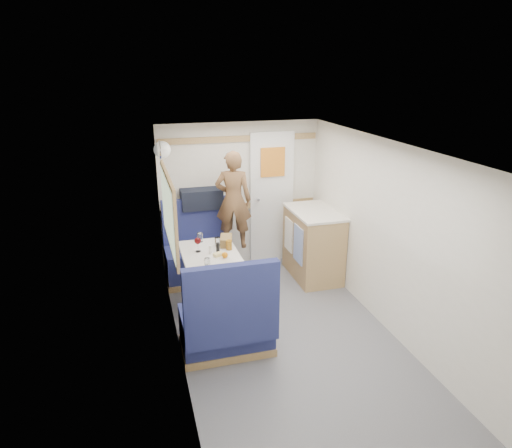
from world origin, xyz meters
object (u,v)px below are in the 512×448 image
object	(u,v)px
salt_grinder	(211,250)
bench_near	(228,326)
person	(233,200)
wine_glass	(198,241)
orange_fruit	(225,255)
dome_light	(162,150)
galley_counter	(313,243)
dinette_table	(211,266)
bench_far	(200,258)
tumbler_left	(207,263)
cheese_block	(218,254)
tumbler_right	(218,242)
duffel_bag	(202,199)
tray	(221,263)
tumbler_mid	(200,237)
pepper_grinder	(218,247)
bread_loaf	(226,241)
beer_glass	(229,245)

from	to	relation	value
salt_grinder	bench_near	bearing A→B (deg)	-90.17
person	salt_grinder	xyz separation A→B (m)	(-0.45, -0.79, -0.31)
wine_glass	orange_fruit	bearing A→B (deg)	-49.90
dome_light	galley_counter	xyz separation A→B (m)	(1.86, -0.30, -1.28)
dinette_table	bench_far	xyz separation A→B (m)	(-0.00, 0.86, -0.27)
orange_fruit	tumbler_left	size ratio (longest dim) A/B	0.64
orange_fruit	cheese_block	distance (m)	0.09
person	wine_glass	world-z (taller)	person
galley_counter	bench_near	bearing A→B (deg)	-136.06
tumbler_right	salt_grinder	size ratio (longest dim) A/B	1.11
duffel_bag	tray	xyz separation A→B (m)	(-0.04, -1.44, -0.30)
cheese_block	wine_glass	size ratio (longest dim) A/B	0.62
tumbler_left	salt_grinder	distance (m)	0.36
duffel_bag	salt_grinder	world-z (taller)	duffel_bag
dinette_table	galley_counter	xyz separation A→B (m)	(1.47, 0.55, -0.10)
person	tumbler_mid	bearing A→B (deg)	56.31
dome_light	pepper_grinder	world-z (taller)	dome_light
salt_grinder	tumbler_right	bearing A→B (deg)	59.33
salt_grinder	tumbler_mid	bearing A→B (deg)	98.13
bread_loaf	beer_glass	bearing A→B (deg)	-90.00
bench_far	tumbler_left	distance (m)	1.31
tray	salt_grinder	distance (m)	0.31
person	bread_loaf	xyz separation A→B (m)	(-0.22, -0.58, -0.31)
cheese_block	beer_glass	world-z (taller)	beer_glass
duffel_bag	bench_near	bearing A→B (deg)	-93.40
salt_grinder	wine_glass	bearing A→B (deg)	143.16
tray	dome_light	bearing A→B (deg)	110.91
tumbler_mid	orange_fruit	bearing A→B (deg)	-73.33
orange_fruit	pepper_grinder	bearing A→B (deg)	97.29
salt_grinder	bread_loaf	world-z (taller)	bread_loaf
tray	beer_glass	world-z (taller)	beer_glass
tray	wine_glass	distance (m)	0.45
duffel_bag	tray	distance (m)	1.47
orange_fruit	beer_glass	xyz separation A→B (m)	(0.10, 0.26, 0.00)
bench_far	beer_glass	bearing A→B (deg)	-74.61
person	salt_grinder	world-z (taller)	person
tumbler_right	wine_glass	bearing A→B (deg)	-156.81
cheese_block	tumbler_right	world-z (taller)	tumbler_right
cheese_block	salt_grinder	bearing A→B (deg)	115.02
wine_glass	tumbler_right	bearing A→B (deg)	23.19
tumbler_right	cheese_block	bearing A→B (deg)	-99.98
tumbler_mid	duffel_bag	bearing A→B (deg)	78.58
dinette_table	dome_light	world-z (taller)	dome_light
bench_far	duffel_bag	world-z (taller)	duffel_bag
dome_light	bread_loaf	distance (m)	1.33
tumbler_mid	person	bearing A→B (deg)	38.87
bench_near	duffel_bag	world-z (taller)	duffel_bag
dinette_table	salt_grinder	bearing A→B (deg)	-80.47
orange_fruit	wine_glass	bearing A→B (deg)	130.10
bench_far	wine_glass	xyz separation A→B (m)	(-0.12, -0.79, 0.54)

